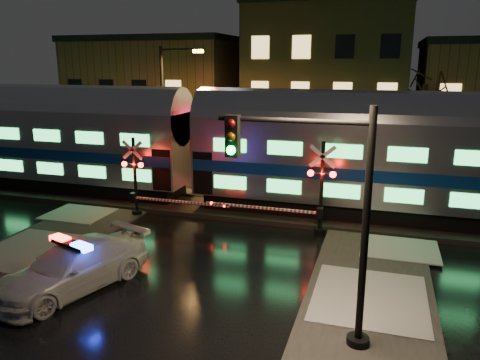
# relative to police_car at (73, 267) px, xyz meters

# --- Properties ---
(ground) EXTENTS (120.00, 120.00, 0.00)m
(ground) POSITION_rel_police_car_xyz_m (2.98, 5.00, -0.78)
(ground) COLOR black
(ground) RESTS_ON ground
(ballast) EXTENTS (90.00, 4.20, 0.24)m
(ballast) POSITION_rel_police_car_xyz_m (2.98, 10.00, -0.66)
(ballast) COLOR black
(ballast) RESTS_ON ground
(sidewalk_right) EXTENTS (4.00, 20.00, 0.12)m
(sidewalk_right) POSITION_rel_police_car_xyz_m (9.48, -1.00, -0.72)
(sidewalk_right) COLOR #2D2D2D
(sidewalk_right) RESTS_ON ground
(building_left) EXTENTS (14.00, 10.00, 9.00)m
(building_left) POSITION_rel_police_car_xyz_m (-10.02, 27.00, 3.72)
(building_left) COLOR #542E20
(building_left) RESTS_ON ground
(building_mid) EXTENTS (12.00, 11.00, 11.50)m
(building_mid) POSITION_rel_police_car_xyz_m (4.98, 27.50, 4.97)
(building_mid) COLOR brown
(building_mid) RESTS_ON ground
(train) EXTENTS (51.00, 3.12, 5.92)m
(train) POSITION_rel_police_car_xyz_m (0.19, 10.00, 2.60)
(train) COLOR black
(train) RESTS_ON ballast
(police_car) EXTENTS (3.79, 5.77, 1.72)m
(police_car) POSITION_rel_police_car_xyz_m (0.00, 0.00, 0.00)
(police_car) COLOR silver
(police_car) RESTS_ON ground
(crossing_signal_right) EXTENTS (5.88, 0.66, 4.16)m
(crossing_signal_right) POSITION_rel_police_car_xyz_m (6.82, 7.31, 0.94)
(crossing_signal_right) COLOR black
(crossing_signal_right) RESTS_ON ground
(crossing_signal_left) EXTENTS (5.52, 0.64, 3.91)m
(crossing_signal_left) POSITION_rel_police_car_xyz_m (-1.42, 7.30, 0.83)
(crossing_signal_left) COLOR black
(crossing_signal_left) RESTS_ON ground
(traffic_light) EXTENTS (4.13, 0.73, 6.39)m
(traffic_light) POSITION_rel_police_car_xyz_m (8.27, -0.70, 2.62)
(traffic_light) COLOR black
(traffic_light) RESTS_ON ground
(streetlight) EXTENTS (2.77, 0.29, 8.29)m
(streetlight) POSITION_rel_police_car_xyz_m (-3.14, 14.00, 4.00)
(streetlight) COLOR black
(streetlight) RESTS_ON ground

